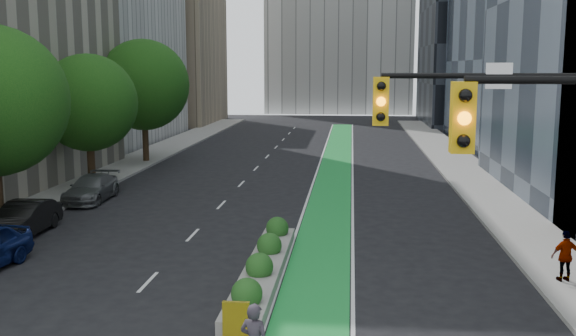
% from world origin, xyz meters
% --- Properties ---
extents(sidewalk_left, '(3.60, 90.00, 0.15)m').
position_xyz_m(sidewalk_left, '(-11.80, 25.00, 0.07)').
color(sidewalk_left, gray).
rests_on(sidewalk_left, ground).
extents(sidewalk_right, '(3.60, 90.00, 0.15)m').
position_xyz_m(sidewalk_right, '(11.80, 25.00, 0.07)').
color(sidewalk_right, gray).
rests_on(sidewalk_right, ground).
extents(bike_lane_paint, '(2.20, 70.00, 0.01)m').
position_xyz_m(bike_lane_paint, '(3.00, 30.00, 0.01)').
color(bike_lane_paint, green).
rests_on(bike_lane_paint, ground).
extents(building_tan_far, '(14.00, 16.00, 26.00)m').
position_xyz_m(building_tan_far, '(-20.00, 66.00, 13.00)').
color(building_tan_far, tan).
rests_on(building_tan_far, ground).
extents(building_dark_end, '(14.00, 18.00, 28.00)m').
position_xyz_m(building_dark_end, '(20.00, 68.00, 14.00)').
color(building_dark_end, black).
rests_on(building_dark_end, ground).
extents(tree_midfar, '(5.60, 5.60, 7.76)m').
position_xyz_m(tree_midfar, '(-11.00, 22.00, 4.95)').
color(tree_midfar, black).
rests_on(tree_midfar, ground).
extents(tree_far, '(6.60, 6.60, 9.00)m').
position_xyz_m(tree_far, '(-11.00, 32.00, 5.69)').
color(tree_far, black).
rests_on(tree_far, ground).
extents(signal_right, '(5.82, 0.51, 7.20)m').
position_xyz_m(signal_right, '(8.67, 0.47, 4.80)').
color(signal_right, black).
rests_on(signal_right, ground).
extents(median_planter, '(1.20, 10.26, 1.10)m').
position_xyz_m(median_planter, '(1.20, 7.04, 0.37)').
color(median_planter, gray).
rests_on(median_planter, ground).
extents(parked_car_left_mid, '(1.61, 4.36, 1.43)m').
position_xyz_m(parked_car_left_mid, '(-9.50, 11.25, 0.71)').
color(parked_car_left_mid, black).
rests_on(parked_car_left_mid, ground).
extents(parked_car_left_far, '(2.05, 4.72, 1.35)m').
position_xyz_m(parked_car_left_far, '(-9.50, 18.31, 0.68)').
color(parked_car_left_far, '#505355').
rests_on(parked_car_left_far, ground).
extents(pedestrian_far, '(1.04, 0.60, 1.66)m').
position_xyz_m(pedestrian_far, '(11.00, 7.03, 0.98)').
color(pedestrian_far, gray).
rests_on(pedestrian_far, sidewalk_right).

